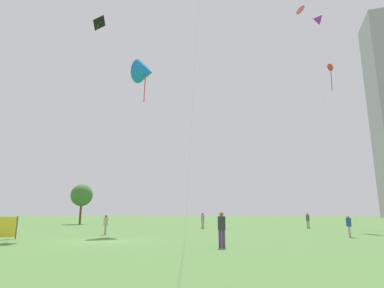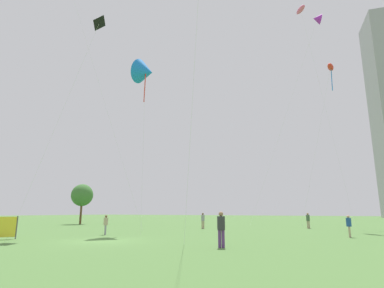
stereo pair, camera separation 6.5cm
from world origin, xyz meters
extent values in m
plane|color=#4C7538|center=(0.00, 0.00, 0.00)|extent=(280.00, 280.00, 0.00)
cylinder|color=tan|center=(8.44, 22.45, 0.41)|extent=(0.15, 0.15, 0.82)
cylinder|color=tan|center=(8.61, 22.45, 0.41)|extent=(0.15, 0.15, 0.82)
cylinder|color=#3F593F|center=(8.52, 22.45, 1.15)|extent=(0.38, 0.38, 0.65)
sphere|color=#997051|center=(8.52, 22.45, 1.58)|extent=(0.22, 0.22, 0.22)
cylinder|color=tan|center=(13.41, 11.16, 0.38)|extent=(0.14, 0.14, 0.77)
cylinder|color=tan|center=(13.41, 11.00, 0.38)|extent=(0.14, 0.14, 0.77)
cylinder|color=#1E478C|center=(13.41, 11.08, 1.07)|extent=(0.35, 0.35, 0.61)
sphere|color=tan|center=(13.41, 11.08, 1.47)|extent=(0.21, 0.21, 0.21)
cylinder|color=tan|center=(-1.43, 16.38, 0.41)|extent=(0.15, 0.15, 0.82)
cylinder|color=tan|center=(-1.57, 16.29, 0.41)|extent=(0.15, 0.15, 0.82)
cylinder|color=gray|center=(-1.50, 16.33, 1.15)|extent=(0.38, 0.38, 0.65)
sphere|color=brown|center=(-1.50, 16.33, 1.59)|extent=(0.22, 0.22, 0.22)
cylinder|color=gray|center=(-3.85, 4.03, 0.38)|extent=(0.14, 0.14, 0.75)
cylinder|color=gray|center=(-3.97, 4.13, 0.38)|extent=(0.14, 0.14, 0.75)
cylinder|color=tan|center=(-3.91, 4.08, 1.05)|extent=(0.35, 0.35, 0.60)
sphere|color=brown|center=(-3.91, 4.08, 1.45)|extent=(0.20, 0.20, 0.20)
cylinder|color=#593372|center=(8.23, 0.34, 0.44)|extent=(0.17, 0.17, 0.89)
cylinder|color=#593372|center=(8.06, 0.28, 0.44)|extent=(0.17, 0.17, 0.89)
cylinder|color=#2D2D33|center=(8.15, 0.31, 1.24)|extent=(0.41, 0.41, 0.70)
sphere|color=#997051|center=(8.15, 0.31, 1.71)|extent=(0.24, 0.24, 0.24)
cylinder|color=silver|center=(7.25, -0.83, 10.72)|extent=(3.27, 3.12, 21.45)
cylinder|color=silver|center=(5.21, 29.53, 15.47)|extent=(10.36, 4.87, 30.95)
cone|color=purple|center=(10.38, 31.96, 30.94)|extent=(1.90, 1.99, 1.78)
cylinder|color=silver|center=(-12.28, 4.71, 10.46)|extent=(9.44, 1.02, 20.93)
pyramid|color=black|center=(-7.59, 5.22, 20.96)|extent=(1.45, 1.28, 0.82)
cylinder|color=silver|center=(-2.43, 6.70, 7.90)|extent=(2.60, 3.07, 15.81)
cone|color=blue|center=(-3.73, 8.23, 15.80)|extent=(2.59, 2.70, 2.89)
cylinder|color=red|center=(-3.73, 8.23, 14.07)|extent=(0.56, 0.56, 2.82)
cylinder|color=silver|center=(9.52, 27.02, 10.53)|extent=(4.71, 2.93, 21.07)
ellipsoid|color=red|center=(11.86, 28.48, 21.06)|extent=(0.81, 4.39, 1.66)
cylinder|color=blue|center=(11.86, 28.48, 19.20)|extent=(0.17, 0.41, 3.12)
cylinder|color=silver|center=(10.70, 28.39, 15.84)|extent=(4.45, 2.13, 31.69)
ellipsoid|color=#E5598C|center=(8.48, 29.45, 31.69)|extent=(2.03, 2.49, 0.98)
cylinder|color=silver|center=(-9.03, 7.30, 14.74)|extent=(9.91, 3.75, 29.49)
cylinder|color=brown|center=(-23.34, 18.26, 1.58)|extent=(0.31, 0.31, 3.17)
ellipsoid|color=#3D7033|center=(-23.34, 18.26, 4.30)|extent=(3.22, 3.22, 3.30)
cylinder|color=#4C4C4C|center=(-6.17, -1.98, 0.77)|extent=(0.08, 0.08, 1.54)
camera|label=1|loc=(15.27, -15.18, 1.82)|focal=29.37mm
camera|label=2|loc=(15.33, -15.14, 1.82)|focal=29.37mm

